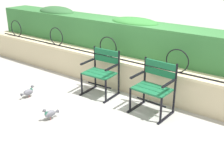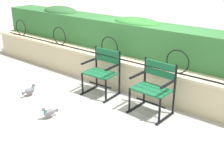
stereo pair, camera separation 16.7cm
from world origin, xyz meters
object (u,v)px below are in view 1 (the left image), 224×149
at_px(park_chair_left, 102,71).
at_px(pigeon_near_chairs, 28,92).
at_px(park_chair_right, 154,86).
at_px(pigeon_far_side, 50,113).

bearing_deg(park_chair_left, pigeon_near_chairs, -136.35).
bearing_deg(pigeon_near_chairs, park_chair_right, 23.01).
relative_size(park_chair_right, pigeon_far_side, 3.04).
xyz_separation_m(pigeon_near_chairs, pigeon_far_side, (0.95, -0.32, 0.00)).
distance_m(park_chair_left, park_chair_right, 1.15).
bearing_deg(park_chair_left, pigeon_far_side, -92.59).
distance_m(pigeon_near_chairs, pigeon_far_side, 1.01).
height_order(park_chair_left, pigeon_far_side, park_chair_left).
xyz_separation_m(park_chair_right, pigeon_near_chairs, (-2.16, -0.92, -0.36)).
bearing_deg(pigeon_near_chairs, park_chair_left, 43.65).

